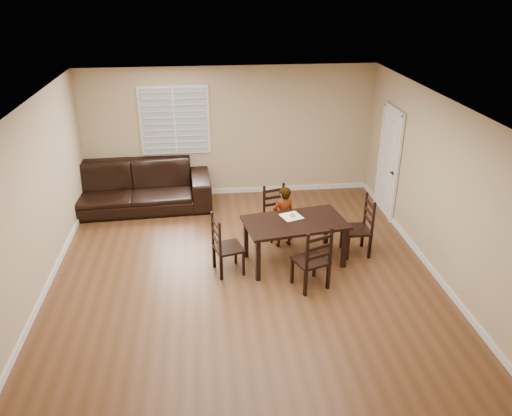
# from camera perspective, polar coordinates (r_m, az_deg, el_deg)

# --- Properties ---
(ground) EXTENTS (7.00, 7.00, 0.00)m
(ground) POSITION_cam_1_polar(r_m,az_deg,el_deg) (7.80, -1.26, -8.43)
(ground) COLOR brown
(ground) RESTS_ON ground
(room) EXTENTS (6.04, 7.04, 2.72)m
(room) POSITION_cam_1_polar(r_m,az_deg,el_deg) (7.13, -1.24, 4.56)
(room) COLOR tan
(room) RESTS_ON ground
(dining_table) EXTENTS (1.72, 1.14, 0.75)m
(dining_table) POSITION_cam_1_polar(r_m,az_deg,el_deg) (8.01, 4.46, -2.08)
(dining_table) COLOR black
(dining_table) RESTS_ON ground
(chair_near) EXTENTS (0.52, 0.50, 0.95)m
(chair_near) POSITION_cam_1_polar(r_m,az_deg,el_deg) (8.96, 2.18, -0.52)
(chair_near) COLOR black
(chair_near) RESTS_ON ground
(chair_far) EXTENTS (0.59, 0.57, 1.04)m
(chair_far) POSITION_cam_1_polar(r_m,az_deg,el_deg) (7.42, 6.81, -6.26)
(chair_far) COLOR black
(chair_far) RESTS_ON ground
(chair_left) EXTENTS (0.52, 0.54, 1.00)m
(chair_left) POSITION_cam_1_polar(r_m,az_deg,el_deg) (7.81, -4.03, -4.56)
(chair_left) COLOR black
(chair_left) RESTS_ON ground
(chair_right) EXTENTS (0.43, 0.46, 1.02)m
(chair_right) POSITION_cam_1_polar(r_m,az_deg,el_deg) (8.54, 12.20, -2.26)
(chair_right) COLOR black
(chair_right) RESTS_ON ground
(child) EXTENTS (0.46, 0.37, 1.11)m
(child) POSITION_cam_1_polar(r_m,az_deg,el_deg) (8.54, 3.15, -1.00)
(child) COLOR gray
(child) RESTS_ON ground
(napkin) EXTENTS (0.39, 0.39, 0.00)m
(napkin) POSITION_cam_1_polar(r_m,az_deg,el_deg) (8.12, 4.06, -0.95)
(napkin) COLOR beige
(napkin) RESTS_ON dining_table
(donut) EXTENTS (0.10, 0.10, 0.04)m
(donut) POSITION_cam_1_polar(r_m,az_deg,el_deg) (8.12, 4.20, -0.80)
(donut) COLOR #BF8D44
(donut) RESTS_ON napkin
(sofa) EXTENTS (3.19, 1.38, 0.91)m
(sofa) POSITION_cam_1_polar(r_m,az_deg,el_deg) (10.28, -14.05, 2.35)
(sofa) COLOR black
(sofa) RESTS_ON ground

